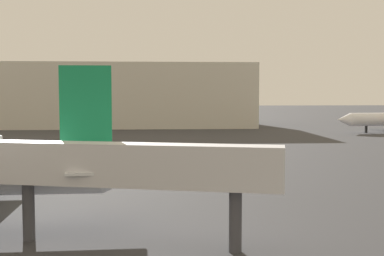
{
  "coord_description": "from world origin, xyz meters",
  "views": [
    {
      "loc": [
        -1.61,
        -11.45,
        8.69
      ],
      "look_at": [
        2.36,
        44.52,
        4.57
      ],
      "focal_mm": 46.17,
      "sensor_mm": 36.0,
      "label": 1
    }
  ],
  "objects": [
    {
      "name": "jet_bridge",
      "position": [
        -5.26,
        16.55,
        4.51
      ],
      "size": [
        19.42,
        6.92,
        6.02
      ],
      "rotation": [
        0.0,
        0.0,
        2.89
      ],
      "color": "silver",
      "rests_on": "ground_plane"
    },
    {
      "name": "terminal_building",
      "position": [
        -15.93,
        116.79,
        7.8
      ],
      "size": [
        76.37,
        27.9,
        15.6
      ],
      "primitive_type": "cube",
      "color": "beige",
      "rests_on": "ground_plane"
    }
  ]
}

